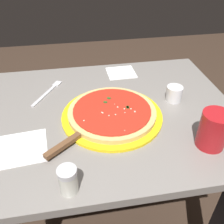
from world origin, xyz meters
name	(u,v)px	position (x,y,z in m)	size (l,w,h in m)	color
ground_plane	(108,223)	(0.00, 0.00, 0.00)	(5.00, 5.00, 0.00)	#38281E
restaurant_table	(106,144)	(0.00, 0.00, 0.57)	(0.90, 0.70, 0.72)	black
serving_plate	(112,116)	(-0.02, 0.03, 0.73)	(0.33, 0.33, 0.01)	yellow
pizza	(112,112)	(-0.02, 0.03, 0.74)	(0.29, 0.29, 0.02)	#DBB26B
pizza_server	(75,138)	(0.11, 0.13, 0.74)	(0.20, 0.17, 0.01)	silver
cup_tall_drink	(213,130)	(-0.27, 0.21, 0.78)	(0.08, 0.08, 0.11)	#B2191E
cup_small_sauce	(174,94)	(-0.25, -0.03, 0.75)	(0.06, 0.06, 0.06)	silver
napkin_folded_right	(121,73)	(-0.11, -0.26, 0.72)	(0.12, 0.11, 0.00)	white
napkin_loose_left	(19,149)	(0.27, 0.14, 0.72)	(0.16, 0.14, 0.00)	white
fork	(49,92)	(0.20, -0.16, 0.73)	(0.11, 0.17, 0.00)	silver
parmesan_shaker	(68,180)	(0.13, 0.30, 0.76)	(0.05, 0.05, 0.07)	silver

